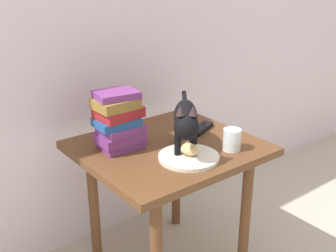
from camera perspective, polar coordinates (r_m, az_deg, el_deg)
back_panel at (r=1.89m, az=-8.30°, el=16.25°), size 4.00×0.04×2.20m
side_table at (r=1.70m, az=-0.00°, el=-5.32°), size 0.68×0.61×0.58m
plate at (r=1.55m, az=2.85°, el=-4.27°), size 0.23×0.23×0.01m
bread_roll at (r=1.54m, az=2.97°, el=-3.10°), size 0.08×0.09×0.05m
cat at (r=1.56m, az=2.44°, el=0.91°), size 0.32×0.39×0.23m
book_stack at (r=1.60m, az=-6.81°, el=0.69°), size 0.18×0.14×0.23m
candle_jar at (r=1.63m, az=8.73°, el=-2.01°), size 0.07×0.07×0.08m
tv_remote at (r=1.81m, az=4.64°, el=-0.34°), size 0.16×0.10×0.02m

